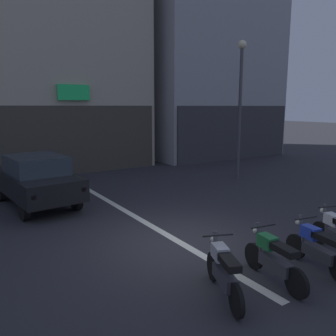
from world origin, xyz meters
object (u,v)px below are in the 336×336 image
car_black_crossing_near (36,179)px  motorcycle_silver_row_leftmost (223,271)px  motorcycle_green_row_left_mid (274,258)px  motorcycle_blue_row_centre (317,247)px  street_lamp (240,95)px

car_black_crossing_near → motorcycle_silver_row_leftmost: (1.42, -7.31, -0.43)m
motorcycle_green_row_left_mid → motorcycle_blue_row_centre: (1.09, -0.14, 0.00)m
motorcycle_green_row_left_mid → motorcycle_blue_row_centre: same height
street_lamp → motorcycle_green_row_left_mid: (-5.91, -7.02, -3.19)m
car_black_crossing_near → street_lamp: 8.87m
motorcycle_green_row_left_mid → street_lamp: bearing=49.9°
car_black_crossing_near → motorcycle_green_row_left_mid: bearing=-71.4°
motorcycle_silver_row_leftmost → motorcycle_green_row_left_mid: same height
car_black_crossing_near → street_lamp: (8.42, -0.42, 2.76)m
car_black_crossing_near → motorcycle_silver_row_leftmost: car_black_crossing_near is taller
motorcycle_silver_row_leftmost → motorcycle_blue_row_centre: same height
street_lamp → motorcycle_silver_row_leftmost: street_lamp is taller
car_black_crossing_near → motorcycle_silver_row_leftmost: 7.46m
street_lamp → motorcycle_silver_row_leftmost: 10.33m
car_black_crossing_near → street_lamp: size_ratio=0.72×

